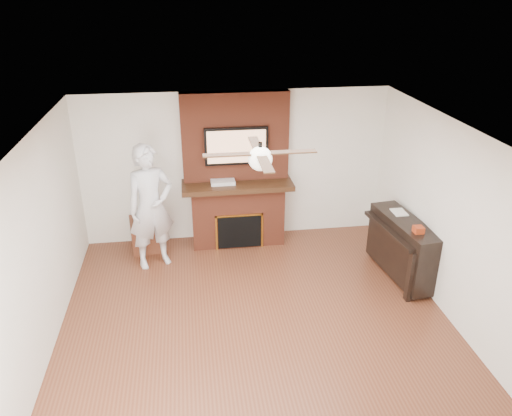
{
  "coord_description": "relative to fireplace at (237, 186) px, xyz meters",
  "views": [
    {
      "loc": [
        -0.75,
        -4.97,
        4.04
      ],
      "look_at": [
        0.08,
        0.9,
        1.33
      ],
      "focal_mm": 35.0,
      "sensor_mm": 36.0,
      "label": 1
    }
  ],
  "objects": [
    {
      "name": "piano",
      "position": [
        2.28,
        -1.47,
        -0.51
      ],
      "size": [
        0.68,
        1.44,
        1.0
      ],
      "rotation": [
        0.0,
        0.0,
        0.12
      ],
      "color": "black",
      "rests_on": "ground"
    },
    {
      "name": "ceiling_fan",
      "position": [
        -0.0,
        -2.55,
        1.34
      ],
      "size": [
        1.21,
        1.21,
        0.31
      ],
      "color": "black",
      "rests_on": "room_shell"
    },
    {
      "name": "fireplace",
      "position": [
        0.0,
        0.0,
        0.0
      ],
      "size": [
        1.78,
        0.64,
        2.5
      ],
      "color": "brown",
      "rests_on": "ground"
    },
    {
      "name": "side_table",
      "position": [
        -1.49,
        -0.07,
        -0.71
      ],
      "size": [
        0.61,
        0.61,
        0.61
      ],
      "rotation": [
        0.0,
        0.0,
        0.15
      ],
      "color": "#5D2C1A",
      "rests_on": "ground"
    },
    {
      "name": "tv",
      "position": [
        0.0,
        -0.05,
        0.68
      ],
      "size": [
        1.0,
        0.08,
        0.6
      ],
      "color": "black",
      "rests_on": "fireplace"
    },
    {
      "name": "cable_box",
      "position": [
        -0.23,
        -0.1,
        0.11
      ],
      "size": [
        0.39,
        0.22,
        0.06
      ],
      "primitive_type": "cube",
      "rotation": [
        0.0,
        0.0,
        0.0
      ],
      "color": "silver",
      "rests_on": "fireplace"
    },
    {
      "name": "person",
      "position": [
        -1.35,
        -0.6,
        -0.03
      ],
      "size": [
        0.84,
        0.71,
        1.94
      ],
      "primitive_type": "imported",
      "rotation": [
        0.0,
        0.0,
        0.39
      ],
      "color": "silver",
      "rests_on": "ground"
    },
    {
      "name": "candle_orange",
      "position": [
        -0.22,
        -0.25,
        -0.94
      ],
      "size": [
        0.08,
        0.08,
        0.12
      ],
      "primitive_type": "cylinder",
      "color": "#C54817",
      "rests_on": "ground"
    },
    {
      "name": "candle_cream",
      "position": [
        0.09,
        -0.25,
        -0.94
      ],
      "size": [
        0.08,
        0.08,
        0.1
      ],
      "primitive_type": "cylinder",
      "color": "#F7EBC4",
      "rests_on": "ground"
    },
    {
      "name": "room_shell",
      "position": [
        0.0,
        -2.55,
        0.25
      ],
      "size": [
        5.36,
        5.86,
        2.86
      ],
      "color": "#562A19",
      "rests_on": "ground"
    },
    {
      "name": "candle_blue",
      "position": [
        0.12,
        -0.22,
        -0.96
      ],
      "size": [
        0.06,
        0.06,
        0.07
      ],
      "primitive_type": "cylinder",
      "color": "teal",
      "rests_on": "ground"
    },
    {
      "name": "candle_green",
      "position": [
        -0.07,
        -0.19,
        -0.95
      ],
      "size": [
        0.08,
        0.08,
        0.09
      ],
      "primitive_type": "cylinder",
      "color": "#357D32",
      "rests_on": "ground"
    }
  ]
}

